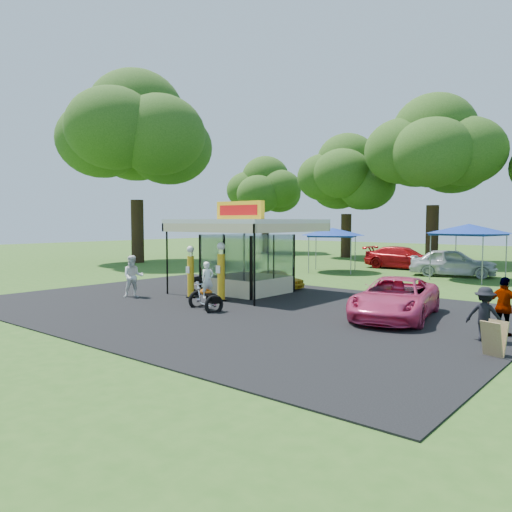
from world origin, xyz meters
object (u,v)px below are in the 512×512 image
(a_frame_sign, at_px, (494,339))
(gas_pump_right, at_px, (221,273))
(motorcycle, at_px, (207,291))
(kiosk_car, at_px, (277,279))
(tent_west, at_px, (333,232))
(gas_pump_left, at_px, (191,273))
(spectator_west, at_px, (133,277))
(bg_car_b, at_px, (403,258))
(gas_station_kiosk, at_px, (247,255))
(spectator_east_a, at_px, (485,315))
(spectator_east_b, at_px, (504,307))
(tent_east, at_px, (469,229))
(pink_sedan, at_px, (395,298))
(bg_car_c, at_px, (453,263))

(a_frame_sign, bearing_deg, gas_pump_right, -174.49)
(motorcycle, distance_m, kiosk_car, 6.72)
(tent_west, bearing_deg, gas_pump_left, -84.86)
(spectator_west, height_order, bg_car_b, spectator_west)
(gas_station_kiosk, bearing_deg, spectator_east_a, -14.52)
(gas_pump_right, relative_size, spectator_east_a, 1.60)
(gas_station_kiosk, bearing_deg, a_frame_sign, -20.39)
(motorcycle, relative_size, a_frame_sign, 2.12)
(spectator_east_b, relative_size, tent_east, 0.38)
(spectator_west, bearing_deg, gas_pump_right, -29.82)
(gas_station_kiosk, distance_m, pink_sedan, 7.84)
(spectator_east_b, bearing_deg, gas_pump_left, 16.19)
(a_frame_sign, distance_m, spectator_west, 14.53)
(pink_sedan, relative_size, spectator_west, 2.72)
(motorcycle, bearing_deg, pink_sedan, 44.67)
(gas_pump_left, bearing_deg, bg_car_c, 70.17)
(spectator_east_a, bearing_deg, pink_sedan, -28.33)
(gas_pump_right, distance_m, a_frame_sign, 11.08)
(spectator_east_a, distance_m, bg_car_c, 17.20)
(a_frame_sign, bearing_deg, motorcycle, -164.75)
(kiosk_car, distance_m, spectator_west, 6.97)
(spectator_east_a, bearing_deg, bg_car_c, -71.21)
(gas_pump_left, distance_m, tent_east, 16.18)
(gas_pump_right, bearing_deg, spectator_west, -155.11)
(spectator_west, height_order, spectator_east_b, spectator_west)
(motorcycle, height_order, tent_east, tent_east)
(bg_car_b, height_order, bg_car_c, bg_car_c)
(gas_pump_left, bearing_deg, tent_west, 95.14)
(gas_station_kiosk, relative_size, gas_pump_left, 2.39)
(gas_pump_left, relative_size, gas_pump_right, 0.92)
(a_frame_sign, height_order, tent_west, tent_west)
(tent_west, bearing_deg, motorcycle, -75.80)
(gas_pump_left, height_order, spectator_west, gas_pump_left)
(gas_pump_left, xyz_separation_m, tent_west, (-1.22, 13.61, 1.51))
(bg_car_b, height_order, tent_west, tent_west)
(spectator_east_a, bearing_deg, gas_pump_right, -4.46)
(a_frame_sign, relative_size, bg_car_c, 0.18)
(spectator_west, distance_m, spectator_east_a, 13.97)
(gas_station_kiosk, distance_m, bg_car_c, 14.11)
(a_frame_sign, xyz_separation_m, pink_sedan, (-3.90, 3.08, 0.24))
(gas_pump_left, relative_size, bg_car_c, 0.46)
(spectator_east_a, bearing_deg, gas_station_kiosk, -16.64)
(gas_pump_right, xyz_separation_m, spectator_east_a, (10.29, -0.42, -0.41))
(a_frame_sign, xyz_separation_m, spectator_east_b, (-0.38, 2.52, 0.41))
(a_frame_sign, bearing_deg, pink_sedan, 157.02)
(gas_station_kiosk, height_order, kiosk_car, gas_station_kiosk)
(spectator_west, distance_m, bg_car_b, 20.22)
(kiosk_car, height_order, tent_east, tent_east)
(a_frame_sign, distance_m, spectator_east_b, 2.58)
(gas_pump_right, height_order, spectator_east_a, gas_pump_right)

